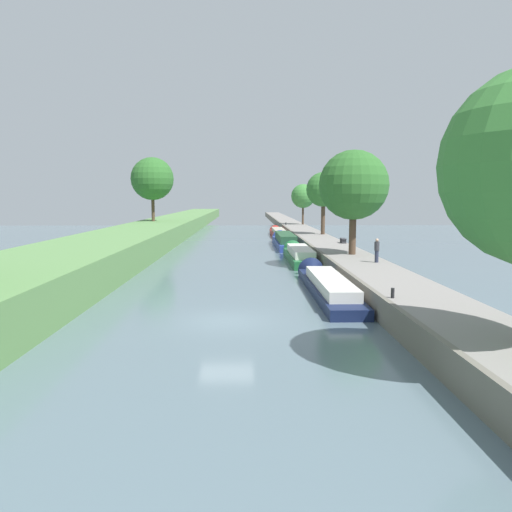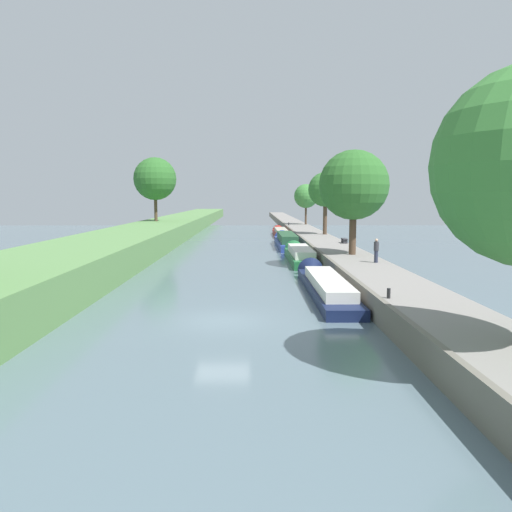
{
  "view_description": "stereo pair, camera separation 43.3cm",
  "coord_description": "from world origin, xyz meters",
  "px_view_note": "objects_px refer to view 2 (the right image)",
  "views": [
    {
      "loc": [
        0.89,
        -22.54,
        5.64
      ],
      "look_at": [
        1.72,
        17.12,
        1.0
      ],
      "focal_mm": 35.05,
      "sensor_mm": 36.0,
      "label": 1
    },
    {
      "loc": [
        1.32,
        -22.55,
        5.64
      ],
      "look_at": [
        1.72,
        17.12,
        1.0
      ],
      "focal_mm": 35.05,
      "sensor_mm": 36.0,
      "label": 2
    }
  ],
  "objects_px": {
    "person_walking": "(376,250)",
    "park_bench": "(344,240)",
    "narrowboat_green": "(299,255)",
    "mooring_bollard_far": "(289,224)",
    "narrowboat_navy": "(324,284)",
    "mooring_bollard_near": "(389,293)",
    "narrowboat_blue": "(286,241)",
    "narrowboat_red": "(280,233)"
  },
  "relations": [
    {
      "from": "narrowboat_blue",
      "to": "park_bench",
      "type": "relative_size",
      "value": 10.14
    },
    {
      "from": "narrowboat_green",
      "to": "park_bench",
      "type": "relative_size",
      "value": 8.37
    },
    {
      "from": "narrowboat_green",
      "to": "person_walking",
      "type": "relative_size",
      "value": 7.56
    },
    {
      "from": "narrowboat_navy",
      "to": "narrowboat_red",
      "type": "relative_size",
      "value": 0.99
    },
    {
      "from": "mooring_bollard_far",
      "to": "mooring_bollard_near",
      "type": "bearing_deg",
      "value": -90.0
    },
    {
      "from": "narrowboat_navy",
      "to": "park_bench",
      "type": "relative_size",
      "value": 9.64
    },
    {
      "from": "narrowboat_navy",
      "to": "mooring_bollard_near",
      "type": "distance_m",
      "value": 8.12
    },
    {
      "from": "person_walking",
      "to": "park_bench",
      "type": "distance_m",
      "value": 14.88
    },
    {
      "from": "narrowboat_navy",
      "to": "narrowboat_blue",
      "type": "bearing_deg",
      "value": 90.57
    },
    {
      "from": "narrowboat_red",
      "to": "narrowboat_blue",
      "type": "bearing_deg",
      "value": -90.98
    },
    {
      "from": "narrowboat_red",
      "to": "person_walking",
      "type": "bearing_deg",
      "value": -84.01
    },
    {
      "from": "narrowboat_navy",
      "to": "park_bench",
      "type": "distance_m",
      "value": 19.84
    },
    {
      "from": "narrowboat_red",
      "to": "park_bench",
      "type": "distance_m",
      "value": 25.79
    },
    {
      "from": "park_bench",
      "to": "mooring_bollard_near",
      "type": "bearing_deg",
      "value": -96.46
    },
    {
      "from": "park_bench",
      "to": "narrowboat_red",
      "type": "bearing_deg",
      "value": 100.73
    },
    {
      "from": "narrowboat_red",
      "to": "park_bench",
      "type": "height_order",
      "value": "park_bench"
    },
    {
      "from": "narrowboat_blue",
      "to": "person_walking",
      "type": "height_order",
      "value": "person_walking"
    },
    {
      "from": "narrowboat_navy",
      "to": "mooring_bollard_near",
      "type": "bearing_deg",
      "value": -77.71
    },
    {
      "from": "mooring_bollard_far",
      "to": "park_bench",
      "type": "relative_size",
      "value": 0.3
    },
    {
      "from": "narrowboat_blue",
      "to": "park_bench",
      "type": "distance_m",
      "value": 10.76
    },
    {
      "from": "narrowboat_blue",
      "to": "narrowboat_red",
      "type": "relative_size",
      "value": 1.04
    },
    {
      "from": "mooring_bollard_far",
      "to": "person_walking",
      "type": "bearing_deg",
      "value": -86.96
    },
    {
      "from": "mooring_bollard_near",
      "to": "mooring_bollard_far",
      "type": "xyz_separation_m",
      "value": [
        0.0,
        59.18,
        0.0
      ]
    },
    {
      "from": "narrowboat_blue",
      "to": "mooring_bollard_far",
      "type": "distance_m",
      "value": 22.73
    },
    {
      "from": "mooring_bollard_far",
      "to": "narrowboat_green",
      "type": "bearing_deg",
      "value": -92.78
    },
    {
      "from": "narrowboat_green",
      "to": "mooring_bollard_far",
      "type": "bearing_deg",
      "value": 87.22
    },
    {
      "from": "narrowboat_blue",
      "to": "person_walking",
      "type": "distance_m",
      "value": 24.76
    },
    {
      "from": "narrowboat_green",
      "to": "park_bench",
      "type": "distance_m",
      "value": 6.49
    },
    {
      "from": "person_walking",
      "to": "park_bench",
      "type": "xyz_separation_m",
      "value": [
        0.58,
        14.86,
        -0.53
      ]
    },
    {
      "from": "narrowboat_red",
      "to": "mooring_bollard_near",
      "type": "distance_m",
      "value": 52.46
    },
    {
      "from": "narrowboat_blue",
      "to": "mooring_bollard_far",
      "type": "relative_size",
      "value": 33.8
    },
    {
      "from": "narrowboat_blue",
      "to": "narrowboat_red",
      "type": "height_order",
      "value": "narrowboat_blue"
    },
    {
      "from": "person_walking",
      "to": "mooring_bollard_near",
      "type": "distance_m",
      "value": 12.52
    },
    {
      "from": "mooring_bollard_near",
      "to": "park_bench",
      "type": "distance_m",
      "value": 27.28
    },
    {
      "from": "park_bench",
      "to": "narrowboat_navy",
      "type": "bearing_deg",
      "value": -103.98
    },
    {
      "from": "narrowboat_red",
      "to": "mooring_bollard_far",
      "type": "distance_m",
      "value": 7.04
    },
    {
      "from": "park_bench",
      "to": "narrowboat_blue",
      "type": "bearing_deg",
      "value": 118.22
    },
    {
      "from": "park_bench",
      "to": "narrowboat_green",
      "type": "bearing_deg",
      "value": -138.92
    },
    {
      "from": "narrowboat_red",
      "to": "person_walking",
      "type": "relative_size",
      "value": 8.78
    },
    {
      "from": "narrowboat_red",
      "to": "mooring_bollard_near",
      "type": "relative_size",
      "value": 32.39
    },
    {
      "from": "person_walking",
      "to": "mooring_bollard_near",
      "type": "relative_size",
      "value": 3.69
    },
    {
      "from": "narrowboat_navy",
      "to": "mooring_bollard_far",
      "type": "bearing_deg",
      "value": 88.08
    }
  ]
}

